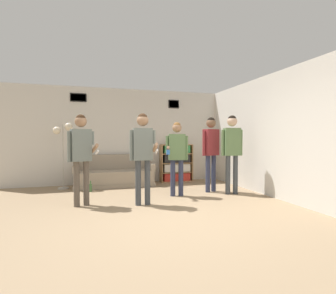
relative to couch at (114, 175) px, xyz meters
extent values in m
plane|color=#937A5B|center=(0.61, -3.24, -0.28)|extent=(20.00, 20.00, 0.00)
cube|color=beige|center=(0.61, 0.42, 1.07)|extent=(7.53, 0.06, 2.70)
cube|color=black|center=(1.80, 0.38, 2.04)|extent=(0.32, 0.02, 0.24)
cube|color=#B2B2BC|center=(1.80, 0.37, 2.04)|extent=(0.28, 0.01, 0.20)
cube|color=black|center=(-0.92, 0.38, 2.12)|extent=(0.43, 0.02, 0.23)
cube|color=gray|center=(-0.92, 0.37, 2.12)|extent=(0.38, 0.01, 0.18)
cube|color=beige|center=(3.21, -1.42, 1.07)|extent=(0.06, 6.03, 2.70)
cube|color=gray|center=(0.00, -0.05, -0.23)|extent=(2.09, 0.80, 0.10)
cube|color=gray|center=(0.00, -0.05, -0.02)|extent=(2.03, 0.74, 0.32)
cube|color=gray|center=(0.00, 0.28, 0.35)|extent=(2.03, 0.14, 0.41)
cube|color=gray|center=(-0.99, -0.05, 0.23)|extent=(0.12, 0.74, 0.18)
cube|color=gray|center=(0.99, -0.05, 0.23)|extent=(0.12, 0.74, 0.18)
cube|color=#A87F51|center=(1.36, 0.20, 0.27)|extent=(0.02, 0.30, 1.10)
cube|color=#A87F51|center=(2.30, 0.20, 0.27)|extent=(0.02, 0.30, 1.10)
cube|color=#A87F51|center=(1.83, 0.35, 0.27)|extent=(0.96, 0.01, 1.10)
cube|color=#A87F51|center=(1.83, 0.20, -0.27)|extent=(0.92, 0.30, 0.02)
cube|color=#A87F51|center=(1.83, 0.20, 0.81)|extent=(0.92, 0.30, 0.02)
cube|color=#A87F51|center=(1.83, 0.20, 0.00)|extent=(0.92, 0.30, 0.02)
cube|color=#A87F51|center=(1.83, 0.20, 0.27)|extent=(0.92, 0.30, 0.02)
cube|color=#A87F51|center=(1.83, 0.20, 0.55)|extent=(0.92, 0.30, 0.02)
cube|color=red|center=(1.83, 0.19, -0.15)|extent=(0.79, 0.26, 0.22)
cube|color=beige|center=(1.83, 0.19, 0.13)|extent=(0.79, 0.26, 0.22)
cube|color=black|center=(1.83, 0.19, 0.41)|extent=(0.79, 0.26, 0.22)
cube|color=#338447|center=(1.83, 0.19, 0.68)|extent=(0.79, 0.26, 0.22)
cylinder|color=#ADA89E|center=(-1.29, -0.06, -0.27)|extent=(0.28, 0.28, 0.03)
cylinder|color=#ADA89E|center=(-1.29, -0.06, 0.56)|extent=(0.03, 0.03, 1.61)
cylinder|color=#ADA89E|center=(-1.22, -0.06, 1.33)|extent=(0.02, 0.16, 0.02)
sphere|color=beige|center=(-1.15, -0.06, 1.30)|extent=(0.19, 0.19, 0.19)
cylinder|color=#ADA89E|center=(-1.36, -0.06, 1.23)|extent=(0.02, 0.16, 0.02)
sphere|color=beige|center=(-1.43, -0.06, 1.20)|extent=(0.19, 0.19, 0.19)
cylinder|color=brown|center=(-0.87, -1.99, 0.15)|extent=(0.11, 0.11, 0.86)
cylinder|color=brown|center=(-0.70, -1.94, 0.15)|extent=(0.11, 0.11, 0.86)
cube|color=slate|center=(-0.79, -1.97, 0.88)|extent=(0.40, 0.30, 0.61)
sphere|color=#997051|center=(-0.79, -1.97, 1.33)|extent=(0.22, 0.22, 0.22)
sphere|color=#382314|center=(-0.79, -1.97, 1.37)|extent=(0.19, 0.19, 0.19)
cylinder|color=slate|center=(-0.58, -1.90, 1.01)|extent=(0.07, 0.07, 0.26)
cylinder|color=#997051|center=(-0.54, -2.04, 0.82)|extent=(0.15, 0.32, 0.19)
cylinder|color=white|center=(-0.50, -2.18, 0.75)|extent=(0.07, 0.15, 0.09)
cylinder|color=slate|center=(-0.99, -2.03, 0.86)|extent=(0.07, 0.07, 0.57)
cylinder|color=#3D4247|center=(0.26, -2.22, 0.15)|extent=(0.11, 0.11, 0.87)
cylinder|color=#3D4247|center=(0.44, -2.23, 0.15)|extent=(0.11, 0.11, 0.87)
cube|color=slate|center=(0.35, -2.22, 0.89)|extent=(0.37, 0.22, 0.61)
sphere|color=#997051|center=(0.35, -2.22, 1.35)|extent=(0.22, 0.22, 0.22)
sphere|color=#382314|center=(0.35, -2.22, 1.39)|extent=(0.19, 0.19, 0.19)
cylinder|color=slate|center=(0.56, -2.23, 1.03)|extent=(0.07, 0.07, 0.26)
cylinder|color=#997051|center=(0.56, -2.38, 0.83)|extent=(0.08, 0.32, 0.19)
cylinder|color=white|center=(0.55, -2.52, 0.77)|extent=(0.04, 0.14, 0.09)
cylinder|color=slate|center=(0.13, -2.21, 0.87)|extent=(0.07, 0.07, 0.58)
cylinder|color=#2D334C|center=(1.14, -1.64, 0.12)|extent=(0.11, 0.11, 0.81)
cylinder|color=#2D334C|center=(1.32, -1.68, 0.12)|extent=(0.11, 0.11, 0.81)
cube|color=#5B7A4C|center=(1.23, -1.66, 0.82)|extent=(0.39, 0.27, 0.57)
sphere|color=#997051|center=(1.23, -1.66, 1.24)|extent=(0.21, 0.21, 0.21)
sphere|color=brown|center=(1.23, -1.66, 1.28)|extent=(0.18, 0.18, 0.18)
cylinder|color=#5B7A4C|center=(1.44, -1.70, 0.79)|extent=(0.07, 0.07, 0.54)
cylinder|color=#5B7A4C|center=(1.02, -1.61, 0.94)|extent=(0.07, 0.07, 0.24)
cylinder|color=#997051|center=(0.99, -1.74, 0.76)|extent=(0.12, 0.30, 0.18)
cylinder|color=blue|center=(0.96, -1.87, 0.71)|extent=(0.08, 0.08, 0.10)
cylinder|color=#2D334C|center=(2.07, -1.48, 0.16)|extent=(0.11, 0.11, 0.88)
cylinder|color=#2D334C|center=(2.24, -1.43, 0.16)|extent=(0.11, 0.11, 0.88)
cube|color=maroon|center=(2.15, -1.45, 0.91)|extent=(0.40, 0.29, 0.62)
sphere|color=brown|center=(2.15, -1.45, 1.37)|extent=(0.23, 0.23, 0.23)
sphere|color=black|center=(2.15, -1.45, 1.41)|extent=(0.19, 0.19, 0.19)
cylinder|color=maroon|center=(2.36, -1.40, 0.89)|extent=(0.07, 0.07, 0.59)
cylinder|color=maroon|center=(1.95, -1.51, 0.89)|extent=(0.07, 0.07, 0.59)
cylinder|color=#3D4247|center=(2.42, -1.80, 0.17)|extent=(0.11, 0.11, 0.89)
cylinder|color=#3D4247|center=(2.60, -1.84, 0.17)|extent=(0.11, 0.11, 0.89)
cube|color=#5B7A4C|center=(2.51, -1.82, 0.93)|extent=(0.39, 0.26, 0.63)
sphere|color=#D1A889|center=(2.51, -1.82, 1.40)|extent=(0.23, 0.23, 0.23)
sphere|color=black|center=(2.51, -1.82, 1.44)|extent=(0.20, 0.20, 0.20)
cylinder|color=#5B7A4C|center=(2.72, -1.86, 0.91)|extent=(0.07, 0.07, 0.59)
cylinder|color=#5B7A4C|center=(2.30, -1.78, 0.91)|extent=(0.07, 0.07, 0.59)
cylinder|color=#3D6638|center=(-0.62, -0.65, -0.19)|extent=(0.07, 0.07, 0.19)
cylinder|color=#3D6638|center=(-0.62, -0.65, -0.06)|extent=(0.03, 0.03, 0.08)
cylinder|color=yellow|center=(1.97, 0.20, 0.88)|extent=(0.08, 0.08, 0.12)
camera|label=1|loc=(-0.61, -7.17, 1.01)|focal=28.00mm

